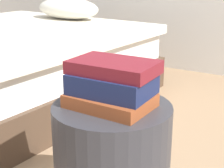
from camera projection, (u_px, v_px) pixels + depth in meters
side_table at (112, 167)px, 1.13m from camera, size 0.37×0.37×0.43m
book_rust at (111, 101)px, 1.05m from camera, size 0.25×0.18×0.04m
book_navy at (111, 84)px, 1.04m from camera, size 0.24×0.17×0.06m
book_maroon at (114, 67)px, 1.03m from camera, size 0.26×0.17×0.04m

